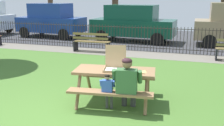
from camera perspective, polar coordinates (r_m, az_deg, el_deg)
name	(u,v)px	position (r m, az deg, el deg)	size (l,w,h in m)	color
ground	(88,94)	(6.69, -5.33, -6.64)	(28.00, 11.26, 0.02)	#456D2C
cobblestone_walkway	(133,54)	(11.21, 4.52, 2.00)	(28.00, 1.40, 0.01)	slate
street_asphalt	(151,38)	(15.71, 8.46, 5.42)	(28.00, 7.92, 0.01)	#38383D
picnic_table_foreground	(115,77)	(5.95, 0.59, -3.06)	(1.97, 1.70, 0.79)	#8F6A46
pizza_box_open	(115,64)	(5.91, 0.66, -0.20)	(0.56, 0.58, 0.53)	tan
pizza_slice_on_table	(143,72)	(5.73, 6.65, -1.97)	(0.15, 0.28, 0.02)	#F0CE66
adult_at_table	(127,82)	(5.41, 3.33, -4.21)	(0.63, 0.63, 1.19)	#3E3E3E
child_at_table	(108,88)	(5.49, -0.92, -5.56)	(0.33, 0.33, 0.83)	#494949
iron_fence_streetside	(137,38)	(11.77, 5.36, 5.43)	(19.91, 0.03, 1.13)	#2D2823
park_bench_center	(91,42)	(11.54, -4.49, 4.48)	(1.61, 0.51, 0.85)	brown
parked_car_left	(51,20)	(16.15, -13.10, 9.08)	(3.99, 2.01, 1.98)	navy
parked_car_center	(133,23)	(14.28, 4.55, 8.75)	(4.50, 2.12, 1.94)	#0F4534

